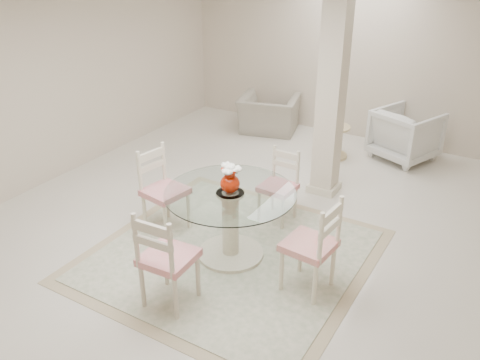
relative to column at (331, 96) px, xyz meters
The scene contains 13 objects.
ground 1.94m from the column, 111.04° to the right, with size 7.00×7.00×0.00m, color silver.
room_shell 1.48m from the column, 111.04° to the right, with size 6.02×7.02×2.71m.
column is the anchor object (origin of this frame).
area_rug 2.42m from the column, 97.86° to the right, with size 2.87×2.87×0.02m.
dining_table 2.23m from the column, 97.86° to the right, with size 1.38×1.38×0.79m.
red_vase 2.05m from the column, 97.83° to the right, with size 0.24×0.23×0.31m.
dining_chair_east 2.34m from the column, 70.39° to the right, with size 0.49×0.49×1.13m.
dining_chair_north 1.30m from the column, 100.83° to the right, with size 0.41×0.41×0.99m.
dining_chair_west 2.42m from the column, 124.24° to the right, with size 0.52×0.52×1.12m.
dining_chair_south 3.13m from the column, 96.73° to the right, with size 0.48×0.48×1.15m.
recliner_taupe 2.57m from the column, 137.00° to the left, with size 0.98×0.86×0.64m, color gray.
armchair_white 2.02m from the column, 68.89° to the left, with size 0.84×0.87×0.79m, color silver.
side_table 1.63m from the column, 106.26° to the left, with size 0.49×0.49×0.51m.
Camera 1 is at (2.71, -4.64, 3.25)m, focal length 38.00 mm.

